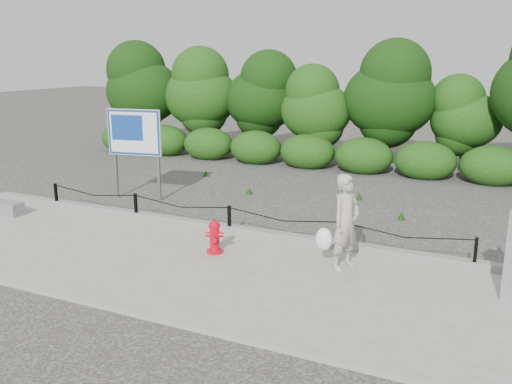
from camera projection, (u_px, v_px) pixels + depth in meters
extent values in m
plane|color=#2D2B28|center=(230.00, 236.00, 11.87)|extent=(90.00, 90.00, 0.00)
cube|color=gray|center=(180.00, 265.00, 10.11)|extent=(14.00, 4.00, 0.08)
cube|color=slate|center=(230.00, 228.00, 11.88)|extent=(14.00, 0.22, 0.14)
cube|color=black|center=(56.00, 195.00, 13.83)|extent=(0.06, 0.06, 0.60)
cube|color=black|center=(136.00, 206.00, 12.80)|extent=(0.06, 0.06, 0.60)
cube|color=black|center=(229.00, 219.00, 11.78)|extent=(0.06, 0.06, 0.60)
cube|color=black|center=(341.00, 235.00, 10.76)|extent=(0.06, 0.06, 0.60)
cube|color=black|center=(475.00, 253.00, 9.73)|extent=(0.06, 0.06, 0.60)
cylinder|color=black|center=(94.00, 191.00, 13.26)|extent=(2.50, 0.02, 0.02)
cylinder|color=black|center=(180.00, 203.00, 12.24)|extent=(2.50, 0.02, 0.02)
cylinder|color=black|center=(283.00, 216.00, 11.21)|extent=(2.50, 0.02, 0.02)
cylinder|color=black|center=(405.00, 232.00, 10.19)|extent=(2.50, 0.02, 0.02)
cylinder|color=black|center=(145.00, 123.00, 22.65)|extent=(0.18, 0.18, 2.16)
ellipsoid|color=#1E4E12|center=(143.00, 86.00, 22.28)|extent=(3.20, 2.77, 3.46)
cylinder|color=black|center=(201.00, 127.00, 21.99)|extent=(0.18, 0.18, 2.05)
ellipsoid|color=#1E4E12|center=(201.00, 91.00, 21.64)|extent=(3.03, 2.62, 3.27)
cylinder|color=black|center=(261.00, 130.00, 21.32)|extent=(0.18, 0.18, 1.98)
ellipsoid|color=#1E4E12|center=(262.00, 94.00, 20.99)|extent=(2.93, 2.53, 3.16)
cylinder|color=black|center=(315.00, 140.00, 19.63)|extent=(0.18, 0.18, 1.73)
ellipsoid|color=#1E4E12|center=(316.00, 106.00, 19.33)|extent=(2.57, 2.22, 2.77)
cylinder|color=black|center=(387.00, 137.00, 18.90)|extent=(0.18, 0.18, 2.15)
ellipsoid|color=#1E4E12|center=(390.00, 93.00, 18.54)|extent=(3.18, 2.75, 3.44)
cylinder|color=black|center=(463.00, 148.00, 18.30)|extent=(0.18, 0.18, 1.59)
ellipsoid|color=#1E4E12|center=(466.00, 115.00, 18.03)|extent=(2.35, 2.03, 2.54)
cylinder|color=red|center=(215.00, 251.00, 10.62)|extent=(0.41, 0.41, 0.05)
cylinder|color=red|center=(215.00, 238.00, 10.56)|extent=(0.25, 0.25, 0.48)
cylinder|color=red|center=(214.00, 226.00, 10.50)|extent=(0.29, 0.29, 0.04)
ellipsoid|color=red|center=(214.00, 225.00, 10.49)|extent=(0.26, 0.26, 0.15)
cylinder|color=red|center=(214.00, 221.00, 10.47)|extent=(0.07, 0.07, 0.04)
cylinder|color=red|center=(208.00, 234.00, 10.55)|extent=(0.12, 0.12, 0.10)
cylinder|color=red|center=(221.00, 235.00, 10.53)|extent=(0.12, 0.12, 0.10)
cylinder|color=red|center=(213.00, 240.00, 10.42)|extent=(0.16, 0.14, 0.13)
cylinder|color=slate|center=(211.00, 242.00, 10.48)|extent=(0.01, 0.05, 0.10)
imported|color=#A9A391|center=(346.00, 222.00, 9.65)|extent=(0.64, 0.75, 1.74)
ellipsoid|color=white|center=(324.00, 239.00, 9.74)|extent=(0.31, 0.24, 0.42)
cube|color=slate|center=(5.00, 207.00, 13.19)|extent=(1.01, 0.40, 0.32)
cube|color=slate|center=(115.00, 154.00, 14.80)|extent=(0.08, 0.08, 2.46)
cube|color=slate|center=(158.00, 156.00, 14.46)|extent=(0.08, 0.08, 2.46)
cube|color=white|center=(134.00, 132.00, 14.43)|extent=(1.53, 0.30, 1.23)
cube|color=navy|center=(134.00, 133.00, 14.40)|extent=(1.49, 0.25, 1.19)
cube|color=navy|center=(127.00, 128.00, 14.42)|extent=(0.91, 0.15, 0.68)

